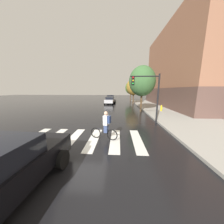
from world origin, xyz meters
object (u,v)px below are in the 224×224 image
(cyclist, at_px, (106,126))
(street_tree_near, at_px, (142,81))
(sedan_mid, at_px, (110,100))
(sedan_far, at_px, (110,98))
(street_tree_far, at_px, (131,88))
(fire_hydrant, at_px, (161,108))
(street_tree_mid, at_px, (134,87))
(traffic_light_near, at_px, (148,90))

(cyclist, relative_size, street_tree_near, 0.29)
(sedan_mid, height_order, sedan_far, sedan_far)
(sedan_mid, xyz_separation_m, street_tree_far, (5.02, 7.49, 2.71))
(sedan_mid, distance_m, fire_hydrant, 11.56)
(street_tree_far, bearing_deg, cyclist, -98.95)
(sedan_far, xyz_separation_m, fire_hydrant, (7.76, -14.23, -0.31))
(sedan_far, height_order, fire_hydrant, sedan_far)
(cyclist, distance_m, fire_hydrant, 10.98)
(sedan_mid, height_order, street_tree_mid, street_tree_mid)
(fire_hydrant, relative_size, street_tree_far, 0.15)
(fire_hydrant, bearing_deg, cyclist, -125.57)
(street_tree_far, bearing_deg, street_tree_near, -90.92)
(street_tree_far, bearing_deg, street_tree_mid, -91.55)
(street_tree_mid, bearing_deg, street_tree_near, -90.38)
(sedan_mid, relative_size, sedan_far, 0.91)
(street_tree_near, bearing_deg, fire_hydrant, 0.27)
(sedan_mid, xyz_separation_m, traffic_light_near, (4.31, -14.07, 2.10))
(traffic_light_near, distance_m, street_tree_mid, 14.08)
(sedan_far, bearing_deg, cyclist, -86.59)
(traffic_light_near, distance_m, fire_hydrant, 6.51)
(fire_hydrant, distance_m, street_tree_near, 4.36)
(sedan_mid, height_order, street_tree_near, street_tree_near)
(sedan_mid, height_order, fire_hydrant, sedan_mid)
(cyclist, height_order, fire_hydrant, cyclist)
(sedan_far, relative_size, street_tree_near, 0.81)
(sedan_mid, relative_size, fire_hydrant, 5.63)
(traffic_light_near, height_order, street_tree_far, street_tree_far)
(street_tree_mid, bearing_deg, traffic_light_near, -92.09)
(sedan_far, xyz_separation_m, street_tree_mid, (5.15, -5.38, 2.64))
(sedan_mid, distance_m, street_tree_mid, 5.53)
(traffic_light_near, relative_size, street_tree_near, 0.71)
(cyclist, xyz_separation_m, street_tree_mid, (3.78, 17.77, 2.63))
(sedan_mid, height_order, traffic_light_near, traffic_light_near)
(fire_hydrant, bearing_deg, street_tree_mid, 106.42)
(cyclist, relative_size, fire_hydrant, 2.17)
(street_tree_far, bearing_deg, sedan_mid, -123.85)
(sedan_mid, relative_size, cyclist, 2.60)
(sedan_far, distance_m, street_tree_far, 6.33)
(sedan_far, distance_m, traffic_light_near, 20.09)
(traffic_light_near, xyz_separation_m, fire_hydrant, (3.12, 5.22, -2.33))
(sedan_far, xyz_separation_m, street_tree_near, (5.10, -14.24, 3.15))
(sedan_far, relative_size, street_tree_mid, 0.93)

